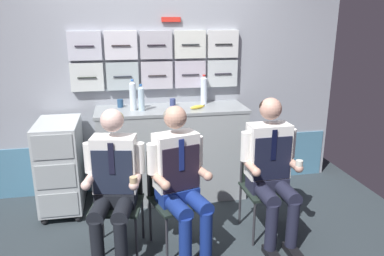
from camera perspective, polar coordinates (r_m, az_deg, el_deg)
ground at (r=3.32m, az=-2.89°, el=-18.96°), size 4.80×4.80×0.04m
galley_bulkhead at (r=4.15m, az=-5.68°, el=4.96°), size 4.20×0.14×2.15m
galley_counter at (r=4.05m, az=-3.03°, el=-3.78°), size 1.57×0.53×1.00m
service_trolley at (r=3.96m, az=-19.38°, el=-5.22°), size 0.40×0.65×0.93m
folding_chair_left at (r=3.24m, az=-11.14°, el=-9.29°), size 0.47×0.47×0.83m
crew_member_left at (r=3.03m, az=-11.90°, el=-7.85°), size 0.50×0.64×1.23m
folding_chair_center at (r=3.23m, az=-3.00°, el=-9.06°), size 0.50×0.50×0.83m
crew_member_center at (r=3.03m, az=-1.78°, el=-7.36°), size 0.51×0.66×1.24m
folding_chair_near_trolley at (r=3.49m, az=10.78°, el=-7.30°), size 0.41×0.41×0.83m
crew_member_near_trolley at (r=3.29m, az=12.02°, el=-5.48°), size 0.50×0.62×1.26m
water_bottle_blue_cap at (r=4.09m, az=1.83°, el=5.84°), size 0.07×0.07×0.32m
water_bottle_clear at (r=3.79m, az=-7.74°, el=4.50°), size 0.06×0.06×0.27m
water_bottle_short at (r=3.83m, az=-9.01°, el=4.91°), size 0.07×0.07×0.31m
coffee_cup_spare at (r=3.99m, az=-2.96°, el=3.98°), size 0.06×0.06×0.08m
paper_cup_blue at (r=4.00m, az=-10.89°, el=3.76°), size 0.06×0.06×0.08m
snack_banana at (r=3.85m, az=0.83°, el=3.21°), size 0.17×0.10×0.04m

